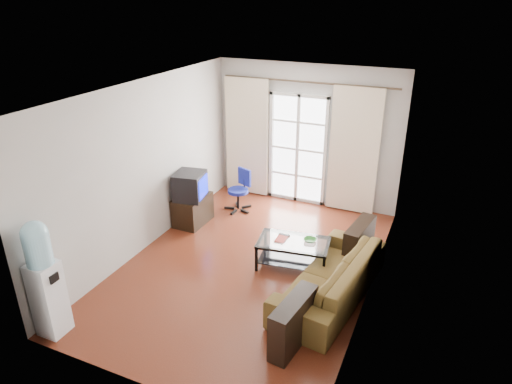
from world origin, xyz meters
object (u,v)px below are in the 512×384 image
Objects in this scene: sofa at (331,276)px; water_cooler at (44,277)px; task_chair at (239,198)px; coffee_table at (293,250)px; tv_stand at (193,210)px; crt_tv at (189,186)px.

water_cooler reaches higher than sofa.
water_cooler reaches higher than task_chair.
water_cooler is at bearing -77.41° from task_chair.
coffee_table is 2.23m from tv_stand.
sofa is 3.79× the size of crt_tv.
sofa is 2.84× the size of task_chair.
task_chair is at bearing 81.05° from water_cooler.
water_cooler is (-0.60, -4.03, 0.57)m from task_chair.
sofa is 3.08m from crt_tv.
sofa reaches higher than tv_stand.
coffee_table is at bearing -20.99° from task_chair.
crt_tv reaches higher than sofa.
crt_tv is (-2.86, 1.05, 0.44)m from sofa.
water_cooler reaches higher than coffee_table.
tv_stand is at bearing -103.39° from sofa.
sofa is 3.21× the size of tv_stand.
water_cooler is (-0.06, -3.13, 0.04)m from crt_tv.
task_chair reaches higher than tv_stand.
tv_stand is (-2.86, 1.12, -0.06)m from sofa.
coffee_table is (-0.72, 0.50, -0.04)m from sofa.
task_chair is 4.12m from water_cooler.
task_chair is (0.53, 0.83, -0.02)m from tv_stand.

